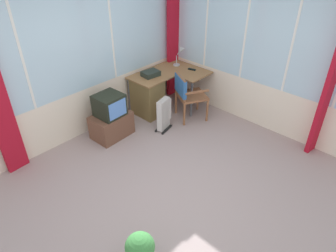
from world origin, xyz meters
TOP-DOWN VIEW (x-y plane):
  - ground at (0.00, 0.00)m, footprint 5.46×4.93m
  - north_window_panel at (-0.00, 2.00)m, footprint 4.46×0.07m
  - east_window_panel at (2.26, 0.00)m, footprint 0.07×3.93m
  - curtain_corner at (2.13, 1.87)m, footprint 0.31×0.09m
  - curtain_east_far at (2.18, -1.08)m, footprint 0.31×0.11m
  - desk at (1.22, 1.62)m, footprint 1.29×1.01m
  - desk_lamp at (2.05, 1.59)m, footprint 0.24×0.21m
  - tv_remote at (2.00, 1.28)m, footprint 0.08×0.16m
  - paper_tray at (1.28, 1.65)m, footprint 0.33×0.27m
  - wooden_armchair at (1.52, 1.01)m, footprint 0.65×0.65m
  - tv_on_stand at (0.25, 1.55)m, footprint 0.66×0.47m
  - space_heater at (1.00, 1.05)m, footprint 0.37×0.23m
  - potted_plant at (-1.03, -0.54)m, footprint 0.31×0.31m

SIDE VIEW (x-z plane):
  - ground at x=0.00m, z-range -0.06..0.00m
  - potted_plant at x=-1.03m, z-range 0.02..0.43m
  - space_heater at x=1.00m, z-range 0.00..0.59m
  - tv_on_stand at x=0.25m, z-range -0.04..0.72m
  - desk at x=1.22m, z-range 0.03..0.76m
  - wooden_armchair at x=1.52m, z-range 0.12..0.97m
  - tv_remote at x=2.00m, z-range 0.72..0.75m
  - paper_tray at x=1.28m, z-range 0.72..0.81m
  - desk_lamp at x=2.05m, z-range 0.78..1.16m
  - curtain_corner at x=2.13m, z-range 0.00..2.67m
  - curtain_east_far at x=2.18m, z-range 0.00..2.67m
  - north_window_panel at x=0.00m, z-range 0.00..2.77m
  - east_window_panel at x=2.26m, z-range 0.00..2.78m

